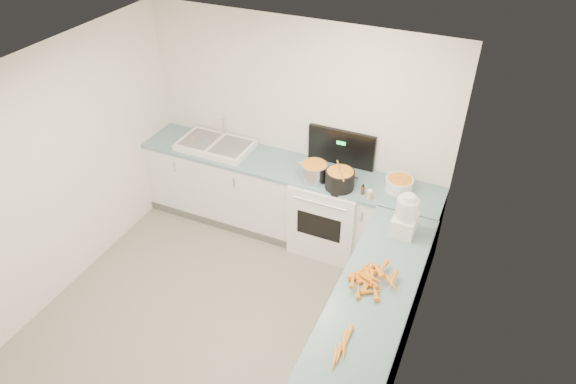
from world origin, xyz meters
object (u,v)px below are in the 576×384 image
at_px(steel_pot, 314,173).
at_px(extract_bottle, 363,190).
at_px(black_pot, 340,180).
at_px(stove, 329,211).
at_px(sink, 216,145).
at_px(food_processor, 405,217).
at_px(mixing_bowl, 399,184).
at_px(spice_jar, 369,195).

distance_m(steel_pot, extract_bottle, 0.56).
height_order(black_pot, extract_bottle, black_pot).
bearing_deg(stove, extract_bottle, -22.31).
xyz_separation_m(sink, food_processor, (2.38, -0.61, 0.14)).
bearing_deg(sink, steel_pot, -6.04).
bearing_deg(mixing_bowl, stove, -174.72).
relative_size(black_pot, food_processor, 0.72).
bearing_deg(spice_jar, sink, 173.05).
distance_m(sink, mixing_bowl, 2.17).
height_order(steel_pot, spice_jar, steel_pot).
bearing_deg(black_pot, steel_pot, 174.56).
relative_size(sink, black_pot, 2.81).
distance_m(stove, food_processor, 1.28).
bearing_deg(extract_bottle, spice_jar, -32.99).
xyz_separation_m(stove, extract_bottle, (0.40, -0.16, 0.51)).
height_order(black_pot, mixing_bowl, black_pot).
bearing_deg(sink, extract_bottle, -5.55).
bearing_deg(mixing_bowl, spice_jar, -128.80).
bearing_deg(spice_jar, steel_pot, 171.24).
bearing_deg(stove, steel_pot, -142.24).
xyz_separation_m(spice_jar, food_processor, (0.44, -0.37, 0.14)).
bearing_deg(black_pot, food_processor, -29.46).
xyz_separation_m(black_pot, food_processor, (0.79, -0.44, 0.09)).
xyz_separation_m(stove, spice_jar, (0.49, -0.22, 0.51)).
bearing_deg(spice_jar, mixing_bowl, 51.20).
bearing_deg(black_pot, mixing_bowl, 20.62).
distance_m(black_pot, spice_jar, 0.35).
bearing_deg(sink, food_processor, -14.36).
height_order(stove, spice_jar, stove).
bearing_deg(mixing_bowl, extract_bottle, -143.97).
height_order(steel_pot, black_pot, black_pot).
bearing_deg(stove, food_processor, -32.59).
bearing_deg(stove, spice_jar, -24.36).
relative_size(stove, food_processor, 3.20).
bearing_deg(steel_pot, sink, 173.96).
height_order(mixing_bowl, extract_bottle, mixing_bowl).
bearing_deg(food_processor, black_pot, 150.54).
bearing_deg(food_processor, stove, 147.41).
bearing_deg(extract_bottle, food_processor, -39.10).
height_order(stove, black_pot, stove).
bearing_deg(black_pot, sink, 174.07).
distance_m(steel_pot, black_pot, 0.30).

